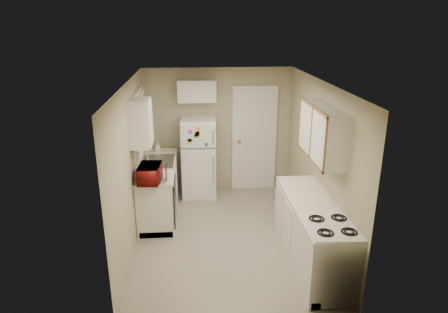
{
  "coord_description": "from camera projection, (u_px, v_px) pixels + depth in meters",
  "views": [
    {
      "loc": [
        -0.48,
        -5.53,
        3.24
      ],
      "look_at": [
        0.0,
        0.5,
        1.15
      ],
      "focal_mm": 32.0,
      "sensor_mm": 36.0,
      "label": 1
    }
  ],
  "objects": [
    {
      "name": "ceiling",
      "position": [
        227.0,
        83.0,
        5.52
      ],
      "size": [
        3.8,
        3.8,
        0.0
      ],
      "primitive_type": "plane",
      "color": "white",
      "rests_on": "floor"
    },
    {
      "name": "stove",
      "position": [
        329.0,
        259.0,
        4.89
      ],
      "size": [
        0.64,
        0.77,
        0.9
      ],
      "primitive_type": "cube",
      "rotation": [
        0.0,
        0.0,
        -0.06
      ],
      "color": "silver",
      "rests_on": "floor"
    },
    {
      "name": "floor",
      "position": [
        227.0,
        235.0,
        6.3
      ],
      "size": [
        3.8,
        3.8,
        0.0
      ],
      "primitive_type": "plane",
      "color": "#ADA38F",
      "rests_on": "ground"
    },
    {
      "name": "interior_door",
      "position": [
        254.0,
        139.0,
        7.77
      ],
      "size": [
        0.86,
        0.06,
        2.08
      ],
      "primitive_type": "cube",
      "color": "silver",
      "rests_on": "floor"
    },
    {
      "name": "right_counter",
      "position": [
        311.0,
        233.0,
        5.48
      ],
      "size": [
        0.6,
        2.0,
        0.9
      ],
      "primitive_type": "cube",
      "color": "silver",
      "rests_on": "floor"
    },
    {
      "name": "wall_back",
      "position": [
        218.0,
        130.0,
        7.7
      ],
      "size": [
        2.8,
        2.8,
        0.0
      ],
      "primitive_type": "plane",
      "color": "tan",
      "rests_on": "floor"
    },
    {
      "name": "wall_right",
      "position": [
        319.0,
        162.0,
        6.01
      ],
      "size": [
        3.8,
        3.8,
        0.0
      ],
      "primitive_type": "plane",
      "color": "tan",
      "rests_on": "floor"
    },
    {
      "name": "dishwasher",
      "position": [
        174.0,
        201.0,
        6.36
      ],
      "size": [
        0.03,
        0.58,
        0.72
      ],
      "primitive_type": "cube",
      "color": "black",
      "rests_on": "floor"
    },
    {
      "name": "upper_cabinet_left",
      "position": [
        140.0,
        123.0,
        5.83
      ],
      "size": [
        0.3,
        0.45,
        0.7
      ],
      "primitive_type": "cube",
      "color": "silver",
      "rests_on": "wall_left"
    },
    {
      "name": "refrigerator",
      "position": [
        199.0,
        158.0,
        7.49
      ],
      "size": [
        0.65,
        0.63,
        1.53
      ],
      "primitive_type": "cube",
      "rotation": [
        0.0,
        0.0,
        -0.03
      ],
      "color": "silver",
      "rests_on": "floor"
    },
    {
      "name": "microwave",
      "position": [
        150.0,
        173.0,
        6.0
      ],
      "size": [
        0.49,
        0.3,
        0.32
      ],
      "primitive_type": "imported",
      "rotation": [
        0.0,
        0.0,
        1.51
      ],
      "color": "maroon",
      "rests_on": "left_counter"
    },
    {
      "name": "wall_front",
      "position": [
        243.0,
        227.0,
        4.12
      ],
      "size": [
        2.8,
        2.8,
        0.0
      ],
      "primitive_type": "plane",
      "color": "tan",
      "rests_on": "floor"
    },
    {
      "name": "sink",
      "position": [
        158.0,
        164.0,
        6.93
      ],
      "size": [
        0.54,
        0.74,
        0.16
      ],
      "primitive_type": "cube",
      "color": "gray",
      "rests_on": "left_counter"
    },
    {
      "name": "upper_cabinet_right",
      "position": [
        323.0,
        132.0,
        5.34
      ],
      "size": [
        0.3,
        1.2,
        0.7
      ],
      "primitive_type": "cube",
      "color": "silver",
      "rests_on": "wall_right"
    },
    {
      "name": "left_counter",
      "position": [
        159.0,
        189.0,
        6.92
      ],
      "size": [
        0.6,
        1.8,
        0.9
      ],
      "primitive_type": "cube",
      "color": "silver",
      "rests_on": "floor"
    },
    {
      "name": "wall_left",
      "position": [
        131.0,
        167.0,
        5.8
      ],
      "size": [
        3.8,
        3.8,
        0.0
      ],
      "primitive_type": "plane",
      "color": "tan",
      "rests_on": "floor"
    },
    {
      "name": "window_blinds",
      "position": [
        140.0,
        123.0,
        6.66
      ],
      "size": [
        0.1,
        0.98,
        1.08
      ],
      "primitive_type": "cube",
      "color": "silver",
      "rests_on": "wall_left"
    },
    {
      "name": "soap_bottle",
      "position": [
        158.0,
        147.0,
        7.39
      ],
      "size": [
        0.09,
        0.1,
        0.19
      ],
      "primitive_type": "imported",
      "rotation": [
        0.0,
        0.0,
        0.13
      ],
      "color": "beige",
      "rests_on": "left_counter"
    },
    {
      "name": "cabinet_over_fridge",
      "position": [
        197.0,
        91.0,
        7.27
      ],
      "size": [
        0.7,
        0.3,
        0.4
      ],
      "primitive_type": "cube",
      "color": "silver",
      "rests_on": "wall_back"
    }
  ]
}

